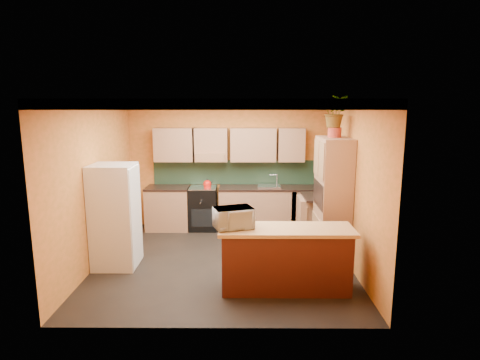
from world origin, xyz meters
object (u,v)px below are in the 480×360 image
at_px(fridge, 115,216).
at_px(pantry, 332,200).
at_px(base_cabinets_back, 232,209).
at_px(breakfast_bar, 286,261).
at_px(microwave, 233,218).
at_px(stove, 203,208).

height_order(fridge, pantry, pantry).
distance_m(base_cabinets_back, pantry, 2.49).
height_order(base_cabinets_back, fridge, fridge).
relative_size(base_cabinets_back, breakfast_bar, 2.03).
bearing_deg(microwave, pantry, 17.09).
xyz_separation_m(pantry, breakfast_bar, (-0.90, -1.20, -0.61)).
height_order(stove, breakfast_bar, stove).
distance_m(base_cabinets_back, breakfast_bar, 2.99).
xyz_separation_m(stove, pantry, (2.36, -1.68, 0.59)).
height_order(base_cabinets_back, stove, stove).
bearing_deg(fridge, base_cabinets_back, 47.15).
relative_size(breakfast_bar, microwave, 3.42).
height_order(stove, pantry, pantry).
xyz_separation_m(stove, fridge, (-1.24, -2.01, 0.39)).
xyz_separation_m(fridge, breakfast_bar, (2.70, -0.87, -0.41)).
relative_size(base_cabinets_back, microwave, 6.93).
bearing_deg(base_cabinets_back, pantry, -44.01).
distance_m(breakfast_bar, microwave, 0.98).
bearing_deg(breakfast_bar, stove, 116.90).
bearing_deg(base_cabinets_back, fridge, -132.85).
bearing_deg(breakfast_bar, pantry, 52.94).
distance_m(pantry, microwave, 2.04).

